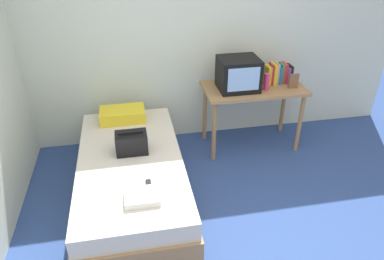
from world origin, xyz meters
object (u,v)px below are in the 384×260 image
book_row (278,74)px  handbag (132,143)px  picture_frame (294,81)px  magazine (125,179)px  pillow (123,115)px  remote_dark (149,186)px  tv (238,74)px  water_bottle (267,82)px  folded_towel (142,197)px  desk (253,95)px  bed (132,179)px

book_row → handbag: bearing=-157.4°
picture_frame → magazine: picture_frame is taller
pillow → remote_dark: size_ratio=3.16×
book_row → handbag: 1.92m
tv → pillow: bearing=178.8°
book_row → tv: bearing=-170.2°
water_bottle → remote_dark: bearing=-142.0°
tv → folded_towel: size_ratio=1.57×
picture_frame → magazine: 2.21m
handbag → tv: bearing=27.4°
handbag → picture_frame: bearing=16.3°
water_bottle → pillow: water_bottle is taller
book_row → handbag: (-1.76, -0.73, -0.29)m
picture_frame → magazine: size_ratio=0.58×
picture_frame → pillow: picture_frame is taller
book_row → magazine: (-1.84, -1.15, -0.39)m
water_bottle → book_row: (0.21, 0.17, 0.02)m
pillow → handbag: handbag is taller
desk → remote_dark: (-1.34, -1.23, -0.17)m
tv → water_bottle: (0.31, -0.08, -0.09)m
desk → handbag: desk is taller
folded_towel → magazine: bearing=113.9°
folded_towel → desk: bearing=44.5°
desk → pillow: desk is taller
water_bottle → picture_frame: (0.32, -0.02, -0.01)m
water_bottle → handbag: 1.67m
bed → desk: size_ratio=1.72×
folded_towel → water_bottle: bearing=40.3°
magazine → folded_towel: (0.13, -0.29, 0.02)m
bed → tv: 1.63m
picture_frame → bed: bearing=-161.2°
magazine → handbag: bearing=78.4°
pillow → water_bottle: bearing=-3.8°
bed → tv: size_ratio=4.55×
bed → book_row: book_row is taller
tv → handbag: bearing=-152.6°
water_bottle → handbag: bearing=-160.1°
water_bottle → book_row: size_ratio=0.62×
book_row → remote_dark: size_ratio=1.95×
picture_frame → handbag: bearing=-163.7°
book_row → picture_frame: size_ratio=1.81×
tv → picture_frame: size_ratio=2.61×
tv → remote_dark: size_ratio=2.82×
desk → folded_towel: 1.97m
tv → folded_towel: 1.86m
book_row → handbag: book_row is taller
remote_dark → water_bottle: bearing=38.0°
book_row → pillow: 1.86m
tv → water_bottle: bearing=-14.4°
remote_dark → folded_towel: bearing=-113.7°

